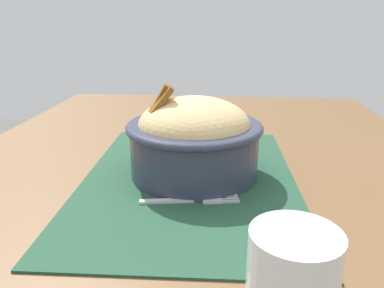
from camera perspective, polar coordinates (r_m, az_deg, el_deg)
name	(u,v)px	position (r m, az deg, el deg)	size (l,w,h in m)	color
table	(191,231)	(0.59, -0.18, -12.87)	(1.36, 0.87, 0.75)	brown
placemat	(189,179)	(0.59, -0.43, -5.29)	(0.47, 0.33, 0.00)	#1E422D
bowl	(192,137)	(0.59, -0.04, 1.02)	(0.24, 0.24, 0.15)	#2D3347
fork	(194,200)	(0.52, 0.37, -8.40)	(0.04, 0.14, 0.00)	#B8B8B8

